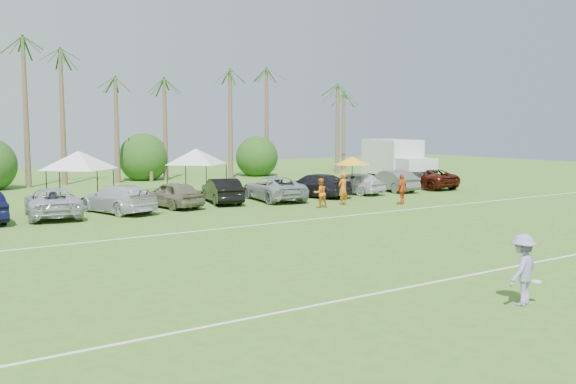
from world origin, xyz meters
TOP-DOWN VIEW (x-y plane):
  - ground at (0.00, 0.00)m, footprint 120.00×120.00m
  - field_lines at (0.00, 8.00)m, footprint 80.00×12.10m
  - palm_tree_4 at (-4.00, 38.00)m, footprint 2.40×2.40m
  - palm_tree_5 at (0.00, 38.00)m, footprint 2.40×2.40m
  - palm_tree_6 at (4.00, 38.00)m, footprint 2.40×2.40m
  - palm_tree_7 at (8.00, 38.00)m, footprint 2.40×2.40m
  - palm_tree_8 at (13.00, 38.00)m, footprint 2.40×2.40m
  - palm_tree_9 at (18.00, 38.00)m, footprint 2.40×2.40m
  - palm_tree_10 at (23.00, 38.00)m, footprint 2.40×2.40m
  - palm_tree_11 at (27.00, 38.00)m, footprint 2.40×2.40m
  - bush_tree_2 at (6.00, 39.00)m, footprint 4.00×4.00m
  - bush_tree_3 at (16.00, 39.00)m, footprint 4.00×4.00m
  - sideline_player_a at (9.20, 17.51)m, footprint 0.76×0.58m
  - sideline_player_b at (7.46, 17.33)m, footprint 0.90×0.76m
  - sideline_player_c at (12.19, 15.84)m, footprint 1.11×0.73m
  - box_truck at (19.88, 24.27)m, footprint 3.82×7.03m
  - canopy_tent_left at (-3.31, 25.46)m, footprint 4.47×4.47m
  - canopy_tent_right at (4.54, 26.74)m, footprint 4.37×4.37m
  - market_umbrella at (12.59, 20.78)m, footprint 2.27×2.27m
  - frisbee_player at (0.19, -0.87)m, footprint 1.31×0.94m
  - parked_car_2 at (-5.73, 21.77)m, footprint 3.25×5.59m
  - parked_car_3 at (-2.51, 21.59)m, footprint 3.30×5.40m
  - parked_car_4 at (0.71, 21.87)m, footprint 2.38×4.51m
  - parked_car_5 at (3.92, 22.13)m, footprint 2.58×4.68m
  - parked_car_6 at (7.14, 21.56)m, footprint 3.20×5.57m
  - parked_car_7 at (10.35, 21.80)m, footprint 3.21×5.39m
  - parked_car_8 at (13.57, 21.64)m, footprint 2.25×4.48m
  - parked_car_9 at (16.78, 21.58)m, footprint 2.10×4.60m
  - parked_car_10 at (20.00, 21.79)m, footprint 2.46×5.28m

SIDE VIEW (x-z plane):
  - ground at x=0.00m, z-range 0.00..0.00m
  - field_lines at x=0.00m, z-range 0.00..0.01m
  - parked_car_2 at x=-5.73m, z-range 0.00..1.46m
  - parked_car_3 at x=-2.51m, z-range 0.00..1.46m
  - parked_car_4 at x=0.71m, z-range 0.00..1.46m
  - parked_car_5 at x=3.92m, z-range 0.00..1.46m
  - parked_car_6 at x=7.14m, z-range 0.00..1.46m
  - parked_car_7 at x=10.35m, z-range 0.00..1.46m
  - parked_car_8 at x=13.57m, z-range 0.00..1.46m
  - parked_car_9 at x=16.78m, z-range 0.00..1.46m
  - parked_car_10 at x=20.00m, z-range 0.00..1.46m
  - sideline_player_b at x=7.46m, z-range 0.00..1.62m
  - sideline_player_c at x=12.19m, z-range 0.00..1.75m
  - frisbee_player at x=0.19m, z-range 0.00..1.82m
  - sideline_player_a at x=9.20m, z-range 0.00..1.88m
  - bush_tree_2 at x=6.00m, z-range -0.20..3.80m
  - bush_tree_3 at x=16.00m, z-range -0.20..3.80m
  - box_truck at x=19.88m, z-range 0.12..3.55m
  - market_umbrella at x=12.59m, z-range 1.00..3.53m
  - canopy_tent_right at x=4.54m, z-range 1.26..4.80m
  - canopy_tent_left at x=-3.31m, z-range 1.29..4.91m
  - palm_tree_4 at x=-4.00m, z-range 3.03..11.93m
  - palm_tree_8 at x=13.00m, z-range 3.03..11.93m
  - palm_tree_5 at x=0.00m, z-range 3.40..13.30m
  - palm_tree_9 at x=18.00m, z-range 3.40..13.30m
  - palm_tree_6 at x=4.00m, z-range 3.76..14.66m
  - palm_tree_10 at x=23.00m, z-range 3.76..14.66m
  - palm_tree_7 at x=8.00m, z-range 4.11..16.01m
  - palm_tree_11 at x=27.00m, z-range 4.11..16.01m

